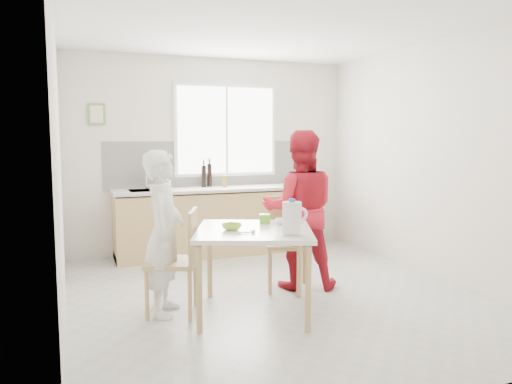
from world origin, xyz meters
TOP-DOWN VIEW (x-y plane):
  - ground at (0.00, 0.00)m, footprint 4.50×4.50m
  - room_shell at (0.00, 0.00)m, footprint 4.50×4.50m
  - window at (0.20, 2.23)m, footprint 1.50×0.06m
  - backsplash at (0.00, 2.24)m, footprint 3.00×0.02m
  - picture_frame at (-1.55, 2.23)m, footprint 0.22×0.03m
  - kitchen_counter at (-0.00, 1.95)m, footprint 2.84×0.64m
  - dining_table at (-0.38, -0.43)m, footprint 1.32×1.32m
  - chair_left at (-1.01, -0.19)m, footprint 0.57×0.57m
  - chair_far at (0.24, 0.21)m, footprint 0.58×0.58m
  - person_white at (-1.14, -0.14)m, footprint 0.53×0.64m
  - person_red at (0.36, 0.16)m, footprint 0.99×0.89m
  - bowl_green at (-0.59, -0.41)m, footprint 0.23×0.23m
  - bowl_white at (-0.01, -0.31)m, footprint 0.26×0.26m
  - milk_jug at (-0.18, -0.81)m, footprint 0.22×0.16m
  - green_box at (-0.19, -0.21)m, footprint 0.13×0.13m
  - spoon at (-0.54, -0.61)m, footprint 0.16×0.02m
  - cutting_board at (1.03, 1.84)m, footprint 0.36×0.27m
  - wine_bottle_a at (-0.08, 2.12)m, footprint 0.07×0.07m
  - wine_bottle_b at (-0.18, 2.05)m, footprint 0.07×0.07m
  - jar_amber at (0.09, 1.97)m, footprint 0.06×0.06m
  - soap_bottle at (-0.69, 2.02)m, footprint 0.10×0.10m

SIDE VIEW (x-z plane):
  - ground at x=0.00m, z-range 0.00..0.00m
  - kitchen_counter at x=0.00m, z-range -0.27..1.10m
  - chair_left at x=-1.01m, z-range 0.05..1.00m
  - chair_far at x=0.24m, z-range 0.05..1.02m
  - dining_table at x=-0.38m, z-range 0.31..1.10m
  - person_white at x=-1.14m, z-range 0.00..1.49m
  - spoon at x=-0.54m, z-range 0.79..0.80m
  - bowl_white at x=-0.01m, z-range 0.78..0.83m
  - bowl_green at x=-0.59m, z-range 0.78..0.84m
  - green_box at x=-0.19m, z-range 0.78..0.87m
  - person_red at x=0.36m, z-range 0.00..1.68m
  - cutting_board at x=1.03m, z-range 0.92..0.93m
  - milk_jug at x=-0.18m, z-range 0.80..1.08m
  - jar_amber at x=0.09m, z-range 0.92..1.08m
  - soap_bottle at x=-0.69m, z-range 0.92..1.09m
  - wine_bottle_b at x=-0.18m, z-range 0.92..1.22m
  - wine_bottle_a at x=-0.08m, z-range 0.92..1.24m
  - backsplash at x=0.00m, z-range 0.90..1.55m
  - room_shell at x=0.00m, z-range -0.61..3.89m
  - window at x=0.20m, z-range 1.05..2.35m
  - picture_frame at x=-1.55m, z-range 1.76..2.04m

